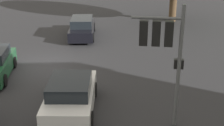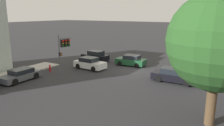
# 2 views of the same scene
# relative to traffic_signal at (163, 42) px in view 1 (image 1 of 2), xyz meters

# --- Properties ---
(ground_plane) EXTENTS (300.00, 300.00, 0.00)m
(ground_plane) POSITION_rel_traffic_signal_xyz_m (-6.22, -5.67, -3.36)
(ground_plane) COLOR #28282B
(traffic_signal) EXTENTS (0.62, 1.98, 4.75)m
(traffic_signal) POSITION_rel_traffic_signal_xyz_m (0.00, 0.00, 0.00)
(traffic_signal) COLOR #515456
(traffic_signal) RESTS_ON ground_plane
(crossing_car_1) EXTENTS (4.28, 2.16, 1.51)m
(crossing_car_1) POSITION_rel_traffic_signal_xyz_m (-1.10, -3.49, -2.64)
(crossing_car_1) COLOR silver
(crossing_car_1) RESTS_ON ground_plane
(crossing_car_3) EXTENTS (4.75, 1.90, 1.48)m
(crossing_car_3) POSITION_rel_traffic_signal_xyz_m (-12.14, -3.51, -2.66)
(crossing_car_3) COLOR black
(crossing_car_3) RESTS_ON ground_plane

